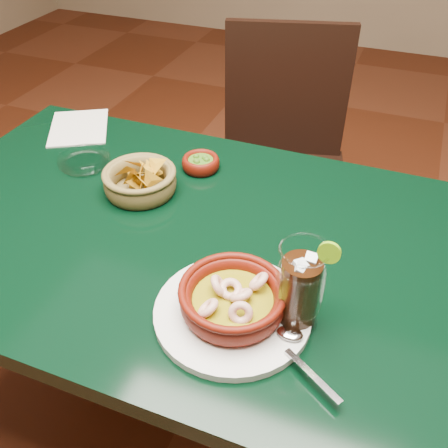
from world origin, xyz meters
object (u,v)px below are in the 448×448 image
(dining_table, at_px, (170,259))
(shrimp_plate, at_px, (233,302))
(cola_drink, at_px, (300,288))
(chip_basket, at_px, (140,181))
(dining_chair, at_px, (282,161))

(dining_table, relative_size, shrimp_plate, 3.41)
(cola_drink, bearing_deg, chip_basket, 150.45)
(shrimp_plate, xyz_separation_m, cola_drink, (0.11, 0.03, 0.05))
(shrimp_plate, height_order, chip_basket, chip_basket)
(shrimp_plate, bearing_deg, chip_basket, 140.36)
(dining_table, relative_size, cola_drink, 6.30)
(shrimp_plate, bearing_deg, cola_drink, 14.52)
(chip_basket, xyz_separation_m, cola_drink, (0.44, -0.25, 0.05))
(dining_table, relative_size, dining_chair, 1.27)
(dining_table, relative_size, chip_basket, 5.94)
(shrimp_plate, distance_m, cola_drink, 0.12)
(dining_chair, xyz_separation_m, chip_basket, (-0.18, -0.62, 0.26))
(chip_basket, bearing_deg, dining_table, -39.32)
(cola_drink, bearing_deg, dining_table, 154.37)
(dining_chair, distance_m, shrimp_plate, 0.94)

